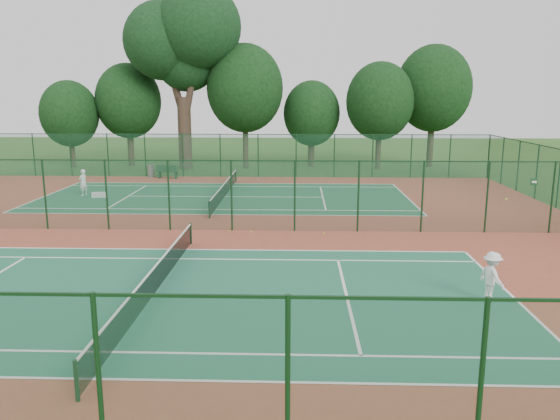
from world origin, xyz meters
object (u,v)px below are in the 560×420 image
at_px(player_far, 83,182).
at_px(kit_bag, 99,195).
at_px(big_tree, 183,40).
at_px(bench, 167,172).
at_px(player_near, 492,276).
at_px(trash_bin, 151,171).

xyz_separation_m(player_far, kit_bag, (1.23, -0.61, -0.71)).
distance_m(kit_bag, big_tree, 18.44).
bearing_deg(bench, kit_bag, -96.24).
bearing_deg(player_near, player_far, 25.99).
height_order(player_near, kit_bag, player_near).
height_order(player_far, kit_bag, player_far).
bearing_deg(bench, big_tree, 96.59).
bearing_deg(bench, trash_bin, 164.73).
bearing_deg(big_tree, bench, -93.92).
xyz_separation_m(bench, kit_bag, (-2.51, -8.34, -0.38)).
bearing_deg(player_near, trash_bin, 12.02).
bearing_deg(big_tree, trash_bin, -109.68).
xyz_separation_m(trash_bin, kit_bag, (-1.00, -9.07, -0.33)).
height_order(trash_bin, big_tree, big_tree).
height_order(player_far, trash_bin, player_far).
relative_size(trash_bin, big_tree, 0.06).
xyz_separation_m(player_far, trash_bin, (2.24, 8.46, -0.38)).
xyz_separation_m(player_near, bench, (-16.68, 25.97, -0.28)).
bearing_deg(kit_bag, player_near, -51.75).
distance_m(player_far, big_tree, 17.78).
xyz_separation_m(bench, big_tree, (0.42, 6.11, 10.69)).
distance_m(bench, kit_bag, 8.72).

